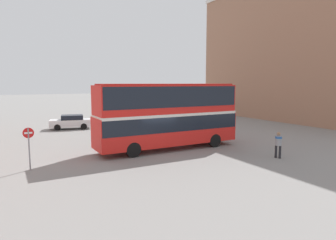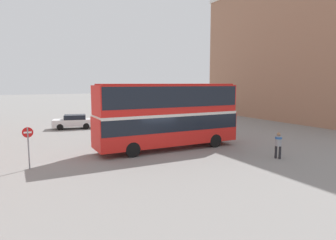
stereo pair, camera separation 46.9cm
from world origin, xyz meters
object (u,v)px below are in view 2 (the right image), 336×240
object	(u,v)px
double_decker_bus	(168,112)
pedestrian_foreground	(278,143)
no_entry_sign	(28,141)
parked_car_kerb_near	(131,122)
parked_car_side_street	(74,121)
parked_car_kerb_far	(134,116)

from	to	relation	value
double_decker_bus	pedestrian_foreground	bearing A→B (deg)	-49.45
double_decker_bus	no_entry_sign	world-z (taller)	double_decker_bus
pedestrian_foreground	parked_car_kerb_near	size ratio (longest dim) A/B	0.40
double_decker_bus	no_entry_sign	bearing A→B (deg)	-173.93
pedestrian_foreground	parked_car_side_street	distance (m)	21.29
double_decker_bus	parked_car_side_street	bearing A→B (deg)	107.66
double_decker_bus	parked_car_kerb_far	bearing A→B (deg)	78.02
no_entry_sign	parked_car_side_street	bearing A→B (deg)	71.21
double_decker_bus	parked_car_kerb_near	bearing A→B (deg)	84.78
pedestrian_foreground	parked_car_kerb_far	world-z (taller)	pedestrian_foreground
parked_car_side_street	parked_car_kerb_near	bearing A→B (deg)	158.79
parked_car_kerb_near	parked_car_kerb_far	size ratio (longest dim) A/B	1.00
pedestrian_foreground	parked_car_kerb_far	distance (m)	21.13
parked_car_kerb_near	no_entry_sign	bearing A→B (deg)	-125.95
parked_car_side_street	no_entry_sign	world-z (taller)	no_entry_sign
parked_car_kerb_near	double_decker_bus	bearing A→B (deg)	-88.21
pedestrian_foreground	parked_car_kerb_near	bearing A→B (deg)	-100.11
pedestrian_foreground	parked_car_side_street	world-z (taller)	pedestrian_foreground
parked_car_kerb_far	no_entry_sign	world-z (taller)	no_entry_sign
double_decker_bus	parked_car_kerb_near	world-z (taller)	double_decker_bus
pedestrian_foreground	parked_car_side_street	bearing A→B (deg)	-88.80
parked_car_side_street	pedestrian_foreground	bearing A→B (deg)	127.92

